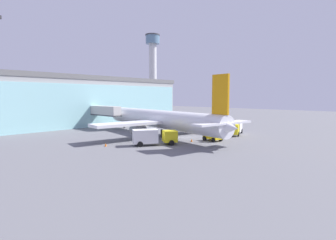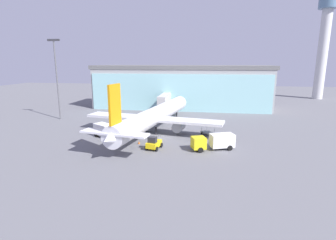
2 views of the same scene
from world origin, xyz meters
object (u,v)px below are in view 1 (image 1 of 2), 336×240
(jet_bridge, at_px, (101,111))
(safety_cone_nose, at_px, (192,140))
(control_tower, at_px, (153,66))
(safety_cone_wingtip, at_px, (106,145))
(baggage_cart, at_px, (198,129))
(airplane, at_px, (160,119))
(catering_truck, at_px, (153,136))
(pushback_tug, at_px, (213,136))
(fuel_truck, at_px, (235,127))

(jet_bridge, distance_m, safety_cone_nose, 29.73)
(control_tower, height_order, safety_cone_wingtip, control_tower)
(jet_bridge, distance_m, control_tower, 70.83)
(baggage_cart, relative_size, safety_cone_nose, 5.68)
(jet_bridge, distance_m, airplane, 20.48)
(airplane, bearing_deg, safety_cone_wingtip, 106.57)
(catering_truck, height_order, pushback_tug, catering_truck)
(catering_truck, distance_m, baggage_cart, 20.14)
(fuel_truck, relative_size, baggage_cart, 2.43)
(airplane, distance_m, safety_cone_wingtip, 14.52)
(jet_bridge, height_order, catering_truck, jet_bridge)
(fuel_truck, distance_m, safety_cone_wingtip, 27.92)
(jet_bridge, height_order, pushback_tug, jet_bridge)
(jet_bridge, height_order, control_tower, control_tower)
(catering_truck, height_order, baggage_cart, catering_truck)
(baggage_cart, bearing_deg, fuel_truck, -35.96)
(jet_bridge, xyz_separation_m, safety_cone_nose, (0.32, -29.46, -4.01))
(jet_bridge, relative_size, safety_cone_nose, 26.04)
(control_tower, relative_size, pushback_tug, 11.21)
(control_tower, relative_size, catering_truck, 5.26)
(baggage_cart, xyz_separation_m, safety_cone_nose, (-12.32, -8.11, -0.23))
(jet_bridge, bearing_deg, pushback_tug, -174.14)
(airplane, xyz_separation_m, baggage_cart, (11.36, -0.93, -2.89))
(airplane, xyz_separation_m, fuel_truck, (12.62, -9.92, -1.92))
(jet_bridge, relative_size, baggage_cart, 4.58)
(jet_bridge, relative_size, safety_cone_wingtip, 26.04)
(catering_truck, bearing_deg, safety_cone_wingtip, 173.70)
(jet_bridge, height_order, baggage_cart, jet_bridge)
(fuel_truck, height_order, safety_cone_nose, fuel_truck)
(fuel_truck, bearing_deg, control_tower, -141.82)
(control_tower, xyz_separation_m, pushback_tug, (-51.53, -72.00, -22.21))
(control_tower, bearing_deg, jet_bridge, -143.87)
(control_tower, xyz_separation_m, catering_truck, (-61.81, -67.21, -21.72))
(jet_bridge, bearing_deg, baggage_cart, -149.99)
(catering_truck, relative_size, pushback_tug, 2.13)
(jet_bridge, bearing_deg, catering_truck, 165.47)
(safety_cone_wingtip, bearing_deg, pushback_tug, -30.24)
(catering_truck, relative_size, safety_cone_nose, 13.40)
(pushback_tug, height_order, safety_cone_wingtip, pushback_tug)
(airplane, relative_size, safety_cone_nose, 73.08)
(pushback_tug, bearing_deg, fuel_truck, -72.27)
(control_tower, height_order, baggage_cart, control_tower)
(catering_truck, relative_size, safety_cone_wingtip, 13.40)
(catering_truck, xyz_separation_m, fuel_truck, (20.59, -3.37, 0.00))
(control_tower, xyz_separation_m, baggage_cart, (-42.49, -61.59, -22.68))
(control_tower, distance_m, safety_cone_nose, 91.59)
(fuel_truck, relative_size, pushback_tug, 2.20)
(fuel_truck, distance_m, safety_cone_nose, 13.67)
(catering_truck, xyz_separation_m, safety_cone_nose, (7.00, -2.49, -1.19))
(jet_bridge, distance_m, catering_truck, 27.92)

